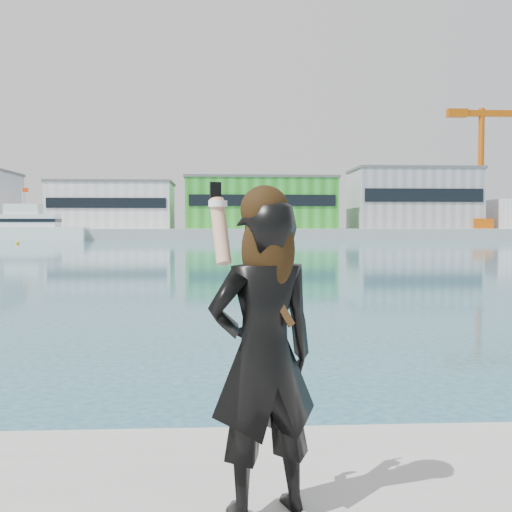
{
  "coord_description": "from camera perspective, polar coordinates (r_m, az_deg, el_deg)",
  "views": [
    {
      "loc": [
        -0.53,
        -4.13,
        2.43
      ],
      "look_at": [
        -0.28,
        0.15,
        2.23
      ],
      "focal_mm": 45.0,
      "sensor_mm": 36.0,
      "label": 1
    }
  ],
  "objects": [
    {
      "name": "motor_yacht",
      "position": [
        119.71,
        -19.27,
        2.46
      ],
      "size": [
        18.09,
        5.43,
        8.39
      ],
      "rotation": [
        0.0,
        0.0,
        -0.02
      ],
      "color": "white",
      "rests_on": "ground"
    },
    {
      "name": "buoy_far",
      "position": [
        94.95,
        -20.44,
        1.01
      ],
      "size": [
        0.5,
        0.5,
        0.5
      ],
      "primitive_type": "sphere",
      "color": "yellow",
      "rests_on": "ground"
    },
    {
      "name": "far_quay",
      "position": [
        134.14,
        -3.12,
        2.02
      ],
      "size": [
        320.0,
        40.0,
        2.0
      ],
      "primitive_type": "cube",
      "color": "#9E9E99",
      "rests_on": "ground"
    },
    {
      "name": "woman",
      "position": [
        3.64,
        0.65,
        -8.06
      ],
      "size": [
        0.75,
        0.61,
        1.88
      ],
      "rotation": [
        0.0,
        0.0,
        3.47
      ],
      "color": "black",
      "rests_on": "near_quay"
    },
    {
      "name": "dock_crane",
      "position": [
        137.68,
        19.83,
        7.75
      ],
      "size": [
        23.0,
        4.0,
        24.0
      ],
      "color": "#D65B0C",
      "rests_on": "far_quay"
    },
    {
      "name": "warehouse_white",
      "position": [
        133.91,
        -12.61,
        4.43
      ],
      "size": [
        24.48,
        15.35,
        9.5
      ],
      "color": "silver",
      "rests_on": "far_quay"
    },
    {
      "name": "warehouse_grey_right",
      "position": [
        138.31,
        13.75,
        4.98
      ],
      "size": [
        25.5,
        15.35,
        12.5
      ],
      "color": "gray",
      "rests_on": "far_quay"
    },
    {
      "name": "flagpole_right",
      "position": [
        127.22,
        6.92,
        4.47
      ],
      "size": [
        1.28,
        0.16,
        8.0
      ],
      "color": "silver",
      "rests_on": "far_quay"
    },
    {
      "name": "warehouse_green",
      "position": [
        132.47,
        0.35,
        4.73
      ],
      "size": [
        30.6,
        16.36,
        10.5
      ],
      "color": "#298922",
      "rests_on": "far_quay"
    },
    {
      "name": "flagpole_left",
      "position": [
        130.66,
        -20.02,
        4.28
      ],
      "size": [
        1.28,
        0.16,
        8.0
      ],
      "color": "silver",
      "rests_on": "far_quay"
    }
  ]
}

